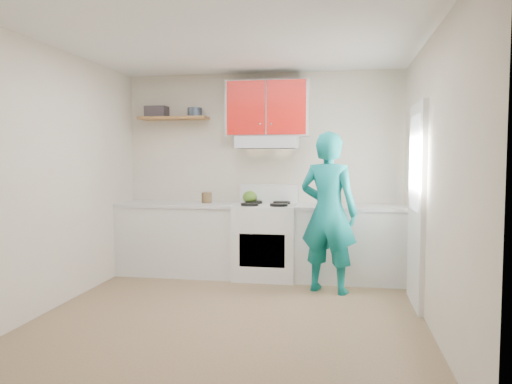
% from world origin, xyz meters
% --- Properties ---
extents(floor, '(3.80, 3.80, 0.00)m').
position_xyz_m(floor, '(0.00, 0.00, 0.00)').
color(floor, brown).
rests_on(floor, ground).
extents(ceiling, '(3.60, 3.80, 0.04)m').
position_xyz_m(ceiling, '(0.00, 0.00, 2.60)').
color(ceiling, white).
rests_on(ceiling, floor).
extents(back_wall, '(3.60, 0.04, 2.60)m').
position_xyz_m(back_wall, '(0.00, 1.90, 1.30)').
color(back_wall, beige).
rests_on(back_wall, floor).
extents(front_wall, '(3.60, 0.04, 2.60)m').
position_xyz_m(front_wall, '(0.00, -1.90, 1.30)').
color(front_wall, beige).
rests_on(front_wall, floor).
extents(left_wall, '(0.04, 3.80, 2.60)m').
position_xyz_m(left_wall, '(-1.80, 0.00, 1.30)').
color(left_wall, beige).
rests_on(left_wall, floor).
extents(right_wall, '(0.04, 3.80, 2.60)m').
position_xyz_m(right_wall, '(1.80, 0.00, 1.30)').
color(right_wall, beige).
rests_on(right_wall, floor).
extents(door, '(0.05, 0.85, 2.05)m').
position_xyz_m(door, '(1.78, 0.70, 1.02)').
color(door, white).
rests_on(door, floor).
extents(door_glass, '(0.01, 0.55, 0.95)m').
position_xyz_m(door_glass, '(1.75, 0.70, 1.45)').
color(door_glass, white).
rests_on(door_glass, door).
extents(counter_left, '(1.52, 0.60, 0.90)m').
position_xyz_m(counter_left, '(-1.04, 1.60, 0.45)').
color(counter_left, silver).
rests_on(counter_left, floor).
extents(counter_right, '(1.32, 0.60, 0.90)m').
position_xyz_m(counter_right, '(1.14, 1.60, 0.45)').
color(counter_right, silver).
rests_on(counter_right, floor).
extents(stove, '(0.76, 0.65, 0.92)m').
position_xyz_m(stove, '(0.10, 1.57, 0.46)').
color(stove, white).
rests_on(stove, floor).
extents(range_hood, '(0.76, 0.44, 0.15)m').
position_xyz_m(range_hood, '(0.10, 1.68, 1.70)').
color(range_hood, silver).
rests_on(range_hood, back_wall).
extents(upper_cabinets, '(1.02, 0.33, 0.70)m').
position_xyz_m(upper_cabinets, '(0.10, 1.73, 2.12)').
color(upper_cabinets, red).
rests_on(upper_cabinets, back_wall).
extents(shelf, '(0.90, 0.30, 0.04)m').
position_xyz_m(shelf, '(-1.15, 1.75, 2.02)').
color(shelf, brown).
rests_on(shelf, back_wall).
extents(books, '(0.29, 0.21, 0.14)m').
position_xyz_m(books, '(-1.39, 1.78, 2.11)').
color(books, '#3B343A').
rests_on(books, shelf).
extents(tin, '(0.23, 0.23, 0.12)m').
position_xyz_m(tin, '(-0.87, 1.77, 2.10)').
color(tin, '#333D4C').
rests_on(tin, shelf).
extents(kettle, '(0.24, 0.24, 0.16)m').
position_xyz_m(kettle, '(-0.14, 1.75, 1.00)').
color(kettle, '#518224').
rests_on(kettle, stove).
extents(crock, '(0.16, 0.16, 0.16)m').
position_xyz_m(crock, '(-0.69, 1.68, 0.98)').
color(crock, '#513C23').
rests_on(crock, counter_left).
extents(cutting_board, '(0.35, 0.27, 0.02)m').
position_xyz_m(cutting_board, '(0.84, 1.60, 0.91)').
color(cutting_board, olive).
rests_on(cutting_board, counter_right).
extents(silicone_mat, '(0.30, 0.25, 0.01)m').
position_xyz_m(silicone_mat, '(1.47, 1.60, 0.90)').
color(silicone_mat, '#AF121F').
rests_on(silicone_mat, counter_right).
extents(person, '(0.75, 0.61, 1.79)m').
position_xyz_m(person, '(0.88, 1.04, 0.90)').
color(person, '#0D7C7B').
rests_on(person, floor).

